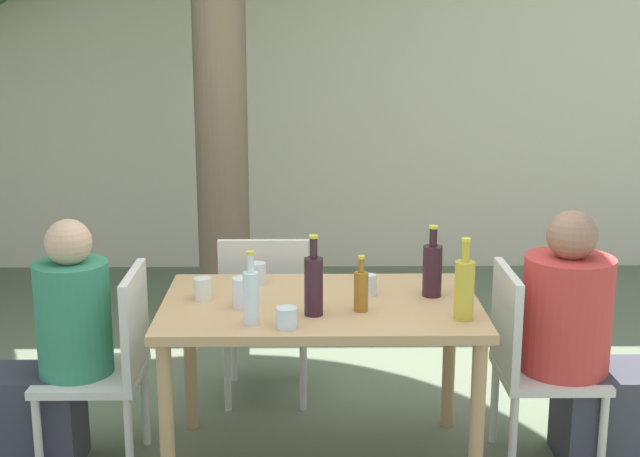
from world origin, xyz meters
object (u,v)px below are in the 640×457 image
(drinking_glass_4, at_px, (203,289))
(oil_cruet_3, at_px, (464,288))
(patio_chair_1, at_px, (530,356))
(amber_bottle_0, at_px, (361,290))
(wine_bottle_4, at_px, (432,269))
(drinking_glass_0, at_px, (242,292))
(patio_chair_0, at_px, (111,358))
(drinking_glass_2, at_px, (369,285))
(person_seated_0, at_px, (55,361))
(person_seated_1, at_px, (583,352))
(patio_chair_2, at_px, (265,309))
(water_bottle_2, at_px, (251,296))
(wine_bottle_1, at_px, (314,284))
(drinking_glass_3, at_px, (257,273))
(drinking_glass_1, at_px, (287,318))
(dining_table_front, at_px, (321,322))

(drinking_glass_4, bearing_deg, oil_cruet_3, -14.00)
(patio_chair_1, bearing_deg, amber_bottle_0, 99.22)
(wine_bottle_4, relative_size, drinking_glass_0, 2.48)
(drinking_glass_4, bearing_deg, patio_chair_0, -174.17)
(patio_chair_1, bearing_deg, oil_cruet_3, 123.82)
(patio_chair_1, relative_size, drinking_glass_2, 9.62)
(person_seated_0, bearing_deg, person_seated_1, 90.00)
(drinking_glass_2, bearing_deg, amber_bottle_0, -102.87)
(patio_chair_2, bearing_deg, water_bottle_2, 89.51)
(person_seated_0, distance_m, wine_bottle_1, 1.20)
(water_bottle_2, distance_m, drinking_glass_2, 0.62)
(patio_chair_0, distance_m, drinking_glass_3, 0.75)
(drinking_glass_2, bearing_deg, patio_chair_0, -175.29)
(drinking_glass_2, height_order, drinking_glass_4, drinking_glass_4)
(patio_chair_0, xyz_separation_m, drinking_glass_0, (0.58, -0.06, 0.32))
(wine_bottle_1, xyz_separation_m, drinking_glass_2, (0.24, 0.26, -0.08))
(patio_chair_0, relative_size, wine_bottle_1, 2.65)
(drinking_glass_2, relative_size, drinking_glass_3, 0.97)
(patio_chair_1, relative_size, oil_cruet_3, 2.65)
(patio_chair_2, height_order, oil_cruet_3, oil_cruet_3)
(wine_bottle_1, bearing_deg, person_seated_0, 171.46)
(drinking_glass_0, height_order, drinking_glass_2, drinking_glass_0)
(amber_bottle_0, bearing_deg, patio_chair_0, 173.56)
(drinking_glass_1, distance_m, drinking_glass_4, 0.52)
(drinking_glass_3, bearing_deg, patio_chair_2, 87.72)
(wine_bottle_1, height_order, water_bottle_2, wine_bottle_1)
(person_seated_1, distance_m, wine_bottle_1, 1.24)
(amber_bottle_0, xyz_separation_m, wine_bottle_1, (-0.20, -0.05, 0.04))
(wine_bottle_4, bearing_deg, person_seated_0, -177.25)
(patio_chair_0, relative_size, water_bottle_2, 3.00)
(person_seated_1, bearing_deg, dining_table_front, 90.00)
(dining_table_front, bearing_deg, oil_cruet_3, -21.74)
(wine_bottle_1, bearing_deg, dining_table_front, 79.30)
(patio_chair_2, height_order, drinking_glass_0, patio_chair_2)
(wine_bottle_1, bearing_deg, person_seated_1, 8.15)
(person_seated_0, distance_m, wine_bottle_4, 1.68)
(amber_bottle_0, relative_size, drinking_glass_1, 2.85)
(drinking_glass_1, height_order, drinking_glass_4, drinking_glass_4)
(person_seated_1, relative_size, amber_bottle_0, 4.87)
(person_seated_0, relative_size, drinking_glass_0, 8.84)
(patio_chair_0, height_order, patio_chair_1, same)
(drinking_glass_2, relative_size, drinking_glass_4, 0.97)
(wine_bottle_4, bearing_deg, drinking_glass_1, -147.08)
(wine_bottle_4, bearing_deg, water_bottle_2, -155.16)
(person_seated_0, xyz_separation_m, drinking_glass_4, (0.64, 0.04, 0.31))
(person_seated_0, height_order, drinking_glass_0, person_seated_0)
(person_seated_1, xyz_separation_m, drinking_glass_2, (-0.93, 0.09, 0.28))
(person_seated_0, bearing_deg, drinking_glass_3, 107.65)
(drinking_glass_1, bearing_deg, patio_chair_0, 157.21)
(amber_bottle_0, height_order, drinking_glass_0, amber_bottle_0)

